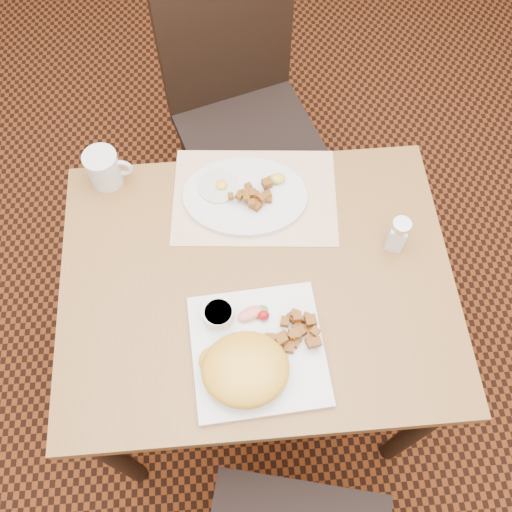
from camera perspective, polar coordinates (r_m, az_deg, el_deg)
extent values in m
plane|color=black|center=(2.01, 0.08, -11.44)|extent=(8.00, 8.00, 0.00)
cube|color=#97632E|center=(1.32, 0.12, -2.77)|extent=(0.90, 0.70, 0.03)
cylinder|color=black|center=(1.63, -13.89, -18.97)|extent=(0.05, 0.05, 0.71)
cylinder|color=black|center=(1.66, 15.58, -16.53)|extent=(0.05, 0.05, 0.71)
cylinder|color=black|center=(1.82, -13.36, 0.03)|extent=(0.05, 0.05, 0.71)
cylinder|color=black|center=(1.84, 11.79, 1.88)|extent=(0.05, 0.05, 0.71)
cylinder|color=black|center=(1.73, -2.35, -22.46)|extent=(0.04, 0.04, 0.42)
cube|color=black|center=(1.90, -0.51, 11.30)|extent=(0.52, 0.52, 0.05)
cylinder|color=black|center=(2.23, 2.21, 12.19)|extent=(0.04, 0.04, 0.42)
cylinder|color=black|center=(2.04, 6.13, 4.86)|extent=(0.04, 0.04, 0.42)
cylinder|color=black|center=(2.16, -6.75, 9.39)|extent=(0.04, 0.04, 0.42)
cylinder|color=black|center=(1.97, -3.42, 1.60)|extent=(0.04, 0.04, 0.42)
cube|color=black|center=(1.83, -3.04, 21.15)|extent=(0.41, 0.16, 0.50)
cube|color=white|center=(1.41, -0.13, 5.96)|extent=(0.42, 0.31, 0.00)
cube|color=silver|center=(1.23, 0.21, -9.44)|extent=(0.30, 0.30, 0.02)
ellipsoid|color=yellow|center=(1.18, -1.06, -11.25)|extent=(0.18, 0.16, 0.07)
ellipsoid|color=yellow|center=(1.19, 0.26, -12.35)|extent=(0.07, 0.07, 0.02)
ellipsoid|color=yellow|center=(1.21, -4.03, -10.36)|extent=(0.07, 0.07, 0.02)
cylinder|color=silver|center=(1.24, -3.83, -5.70)|extent=(0.07, 0.07, 0.04)
cylinder|color=beige|center=(1.22, -3.79, -5.63)|extent=(0.06, 0.06, 0.01)
ellipsoid|color=#387223|center=(1.25, 0.37, -5.61)|extent=(0.05, 0.04, 0.01)
ellipsoid|color=red|center=(1.24, 0.76, -5.98)|extent=(0.03, 0.02, 0.03)
ellipsoid|color=#F28C72|center=(1.24, -0.58, -5.79)|extent=(0.07, 0.05, 0.02)
cylinder|color=white|center=(1.41, -3.77, 6.98)|extent=(0.10, 0.10, 0.01)
ellipsoid|color=yellow|center=(1.40, -3.47, 7.14)|extent=(0.03, 0.03, 0.01)
ellipsoid|color=#387223|center=(1.41, 1.84, 7.64)|extent=(0.04, 0.04, 0.01)
ellipsoid|color=yellow|center=(1.41, 2.21, 7.76)|extent=(0.04, 0.03, 0.02)
cube|color=white|center=(1.35, 13.88, 1.89)|extent=(0.05, 0.05, 0.08)
cylinder|color=silver|center=(1.31, 14.35, 2.96)|extent=(0.05, 0.05, 0.02)
cylinder|color=silver|center=(1.45, -15.01, 8.47)|extent=(0.08, 0.08, 0.09)
torus|color=silver|center=(1.44, -13.28, 8.57)|extent=(0.06, 0.02, 0.06)
cube|color=brown|center=(1.22, 3.30, -9.02)|extent=(0.02, 0.02, 0.01)
cube|color=brown|center=(1.23, 4.01, -8.33)|extent=(0.03, 0.03, 0.02)
cube|color=brown|center=(1.23, 2.82, -8.11)|extent=(0.03, 0.03, 0.02)
cube|color=brown|center=(1.21, 2.51, -8.28)|extent=(0.03, 0.03, 0.02)
cube|color=brown|center=(1.22, 5.93, -7.54)|extent=(0.02, 0.02, 0.02)
cube|color=brown|center=(1.23, 3.91, -5.80)|extent=(0.02, 0.02, 0.02)
cube|color=brown|center=(1.24, 2.89, -6.58)|extent=(0.02, 0.02, 0.02)
cube|color=brown|center=(1.21, 5.51, -8.69)|extent=(0.02, 0.02, 0.02)
cube|color=brown|center=(1.24, 4.43, -7.29)|extent=(0.02, 0.02, 0.01)
cube|color=brown|center=(1.23, 5.49, -8.11)|extent=(0.03, 0.03, 0.02)
cube|color=brown|center=(1.23, 4.41, -7.61)|extent=(0.03, 0.03, 0.02)
cube|color=brown|center=(1.21, 6.04, -8.57)|extent=(0.02, 0.02, 0.02)
cube|color=brown|center=(1.23, 4.14, -6.09)|extent=(0.02, 0.02, 0.02)
cube|color=brown|center=(1.24, 5.16, -7.29)|extent=(0.02, 0.02, 0.01)
cube|color=brown|center=(1.21, 1.38, -8.26)|extent=(0.02, 0.02, 0.02)
cube|color=brown|center=(1.23, 5.50, -6.46)|extent=(0.02, 0.02, 0.02)
cube|color=brown|center=(1.24, 5.12, -6.25)|extent=(0.03, 0.03, 0.02)
cube|color=brown|center=(1.24, 5.67, -7.68)|extent=(0.02, 0.02, 0.02)
cube|color=brown|center=(1.23, 3.69, -7.92)|extent=(0.03, 0.03, 0.02)
cube|color=brown|center=(1.24, 3.77, -6.08)|extent=(0.03, 0.03, 0.02)
cube|color=brown|center=(1.21, 3.87, -7.77)|extent=(0.02, 0.02, 0.02)
cube|color=brown|center=(1.24, 4.19, -7.18)|extent=(0.03, 0.03, 0.02)
cube|color=brown|center=(1.22, 3.33, -9.09)|extent=(0.03, 0.03, 0.02)
cube|color=brown|center=(1.21, 3.70, -7.90)|extent=(0.02, 0.02, 0.02)
cube|color=brown|center=(1.23, 3.94, -8.71)|extent=(0.02, 0.02, 0.02)
cube|color=brown|center=(1.37, -0.22, 5.51)|extent=(0.02, 0.02, 0.02)
cube|color=brown|center=(1.40, -0.76, 6.95)|extent=(0.02, 0.02, 0.02)
cube|color=brown|center=(1.38, 1.16, 6.10)|extent=(0.02, 0.02, 0.02)
cube|color=brown|center=(1.38, 1.26, 5.69)|extent=(0.02, 0.02, 0.01)
cube|color=brown|center=(1.38, -0.52, 6.07)|extent=(0.02, 0.02, 0.02)
cube|color=brown|center=(1.38, -0.33, 6.00)|extent=(0.02, 0.02, 0.02)
cube|color=brown|center=(1.38, 1.09, 7.28)|extent=(0.03, 0.03, 0.02)
cube|color=brown|center=(1.37, 0.06, 6.15)|extent=(0.02, 0.02, 0.01)
cube|color=brown|center=(1.37, -1.69, 5.99)|extent=(0.02, 0.02, 0.02)
cube|color=brown|center=(1.36, 0.63, 5.80)|extent=(0.02, 0.02, 0.02)
cube|color=brown|center=(1.39, -1.44, 6.24)|extent=(0.02, 0.02, 0.01)
cube|color=brown|center=(1.37, -0.81, 6.42)|extent=(0.02, 0.02, 0.02)
cube|color=brown|center=(1.36, -0.95, 5.82)|extent=(0.02, 0.02, 0.02)
cube|color=brown|center=(1.35, -0.45, 5.30)|extent=(0.02, 0.02, 0.02)
cube|color=brown|center=(1.37, -2.54, 5.99)|extent=(0.01, 0.02, 0.01)
cube|color=brown|center=(1.38, 0.27, 5.66)|extent=(0.02, 0.02, 0.01)
cube|color=brown|center=(1.37, -0.36, 6.25)|extent=(0.02, 0.02, 0.02)
cube|color=brown|center=(1.38, 0.31, 5.85)|extent=(0.02, 0.02, 0.02)
cube|color=brown|center=(1.37, 0.04, 5.02)|extent=(0.03, 0.03, 0.02)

